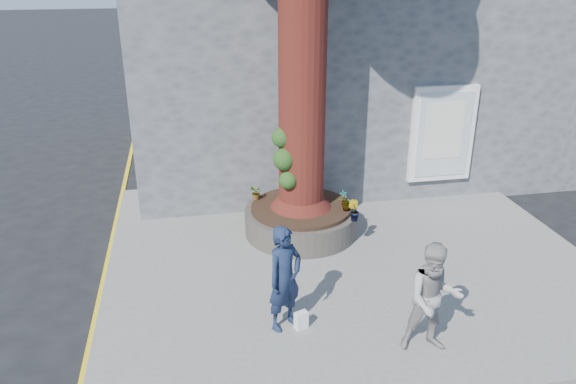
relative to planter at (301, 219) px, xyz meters
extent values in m
plane|color=black|center=(-0.80, -2.00, -0.41)|extent=(120.00, 120.00, 0.00)
cube|color=slate|center=(0.70, -1.00, -0.35)|extent=(9.00, 8.00, 0.12)
cube|color=yellow|center=(-3.85, -1.00, -0.41)|extent=(0.10, 30.00, 0.01)
cube|color=#4F5154|center=(1.70, 5.20, 2.59)|extent=(10.00, 8.00, 6.00)
cube|color=white|center=(3.50, 1.14, 1.29)|extent=(1.50, 0.12, 2.20)
cube|color=silver|center=(3.50, 1.08, 1.29)|extent=(1.25, 0.04, 1.95)
cube|color=silver|center=(3.50, 1.06, 1.39)|extent=(0.90, 0.02, 1.30)
cylinder|color=black|center=(0.00, 0.00, -0.03)|extent=(2.30, 2.30, 0.52)
cylinder|color=black|center=(0.00, 0.00, 0.27)|extent=(2.04, 2.04, 0.08)
cylinder|color=#411610|center=(0.00, 0.00, 4.06)|extent=(0.90, 0.90, 7.50)
cone|color=#411610|center=(0.00, 0.00, 0.66)|extent=(1.24, 1.24, 0.70)
sphere|color=#1E4416|center=(-0.38, -0.20, 1.41)|extent=(0.44, 0.44, 0.44)
sphere|color=#1E4416|center=(-0.32, -0.30, 1.01)|extent=(0.36, 0.36, 0.36)
sphere|color=#1E4416|center=(-0.40, -0.08, 1.81)|extent=(0.40, 0.40, 0.40)
imported|color=#16213C|center=(-0.90, -3.08, 0.55)|extent=(0.74, 0.67, 1.69)
imported|color=#989592|center=(1.07, -4.00, 0.55)|extent=(0.92, 0.77, 1.69)
cube|color=white|center=(-0.66, -3.19, -0.15)|extent=(0.23, 0.18, 0.28)
imported|color=gray|center=(0.85, -0.16, 0.47)|extent=(0.20, 0.17, 0.33)
imported|color=gray|center=(0.85, -0.85, 0.51)|extent=(0.31, 0.31, 0.41)
imported|color=gray|center=(0.85, -0.38, 0.47)|extent=(0.26, 0.26, 0.33)
imported|color=gray|center=(-0.85, 0.49, 0.46)|extent=(0.32, 0.34, 0.30)
camera|label=1|loc=(-2.19, -10.19, 5.01)|focal=35.00mm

